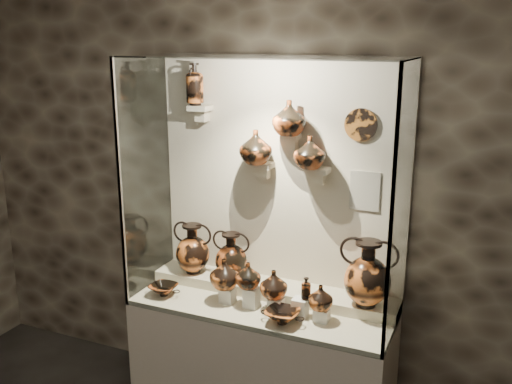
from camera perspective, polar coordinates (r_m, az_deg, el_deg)
wall_back at (r=3.78m, az=2.49°, el=1.35°), size 5.00×0.02×3.20m
plinth at (r=3.98m, az=0.56°, el=-16.74°), size 1.70×0.60×0.80m
front_tier at (r=3.77m, az=0.57°, el=-11.39°), size 1.68×0.58×0.03m
rear_tier at (r=3.91m, az=1.59°, el=-9.87°), size 1.70×0.25×0.10m
back_panel at (r=3.78m, az=2.46°, el=1.33°), size 1.70×0.03×1.60m
glass_front at (r=3.23m, az=-1.43°, el=-1.07°), size 1.70×0.01×1.60m
glass_left at (r=3.89m, az=-10.97°, el=1.47°), size 0.01×0.60×1.60m
glass_right at (r=3.27m, az=14.40°, el=-1.35°), size 0.01×0.60×1.60m
glass_top at (r=3.37m, az=0.65°, el=13.35°), size 1.70×0.60×0.01m
frame_post_left at (r=3.66m, az=-13.42°, el=0.46°), size 0.02×0.02×1.60m
frame_post_right at (r=3.00m, az=13.37°, el=-2.81°), size 0.02×0.02×1.60m
pedestal_a at (r=3.79m, az=-2.84°, el=-10.22°), size 0.09×0.09×0.10m
pedestal_b at (r=3.72m, az=-0.45°, el=-10.47°), size 0.09×0.09×0.13m
pedestal_c at (r=3.67m, az=2.03°, el=-11.21°), size 0.09×0.09×0.09m
pedestal_d at (r=3.61m, az=4.44°, el=-11.42°), size 0.09×0.09×0.12m
pedestal_e at (r=3.58m, az=6.60°, el=-12.06°), size 0.09×0.09×0.08m
bracket_ul at (r=3.86m, az=-5.60°, el=8.37°), size 0.14×0.12×0.04m
bracket_ca at (r=3.72m, az=0.62°, el=2.72°), size 0.14×0.12×0.04m
bracket_cb at (r=3.61m, az=3.57°, el=5.54°), size 0.10×0.12×0.04m
bracket_cc at (r=3.60m, az=6.22°, el=2.18°), size 0.14×0.12×0.04m
amphora_left at (r=4.03m, az=-6.34°, el=-5.62°), size 0.36×0.36×0.36m
amphora_mid at (r=3.91m, az=-2.49°, el=-6.39°), size 0.29×0.29×0.33m
amphora_right at (r=3.58m, az=11.08°, el=-7.99°), size 0.42×0.42×0.42m
jug_a at (r=3.72m, az=-3.17°, el=-8.15°), size 0.25×0.25×0.20m
jug_b at (r=3.66m, az=-0.78°, el=-8.32°), size 0.20×0.20×0.17m
jug_c at (r=3.62m, az=1.79°, el=-9.19°), size 0.19×0.19×0.18m
jug_e at (r=3.52m, az=6.47°, el=-10.42°), size 0.20×0.20×0.16m
lekythos_small at (r=3.54m, az=5.04°, el=-9.45°), size 0.08×0.08×0.16m
kylix_left at (r=3.92m, az=-9.20°, el=-9.53°), size 0.29×0.27×0.09m
kylix_right at (r=3.53m, az=2.67°, el=-12.20°), size 0.33×0.31×0.11m
lekythos_tall at (r=3.84m, az=-6.13°, el=10.94°), size 0.14×0.14×0.31m
ovoid_vase_a at (r=3.65m, az=-0.02°, el=4.53°), size 0.27×0.27×0.22m
ovoid_vase_b at (r=3.54m, az=3.32°, el=7.42°), size 0.25×0.25×0.22m
ovoid_vase_c at (r=3.54m, az=5.39°, el=3.99°), size 0.24×0.24×0.21m
wall_plate at (r=3.52m, az=10.45°, el=6.62°), size 0.20×0.02×0.20m
info_placard at (r=3.60m, az=10.83°, el=0.10°), size 0.19×0.01×0.25m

